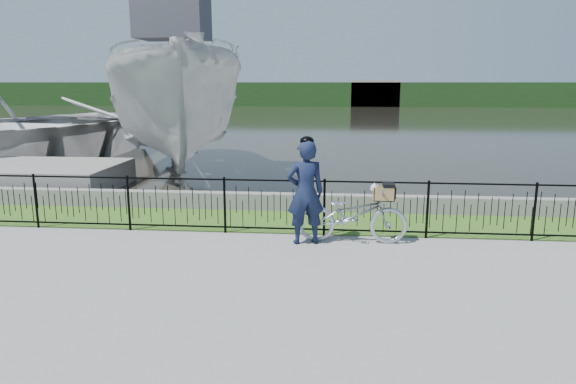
# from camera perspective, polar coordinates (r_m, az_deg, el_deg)

# --- Properties ---
(ground) EXTENTS (120.00, 120.00, 0.00)m
(ground) POSITION_cam_1_polar(r_m,az_deg,el_deg) (8.87, -2.78, -7.64)
(ground) COLOR gray
(ground) RESTS_ON ground
(grass_strip) EXTENTS (60.00, 2.00, 0.01)m
(grass_strip) POSITION_cam_1_polar(r_m,az_deg,el_deg) (11.33, -0.94, -3.21)
(grass_strip) COLOR #3D6620
(grass_strip) RESTS_ON ground
(water) EXTENTS (120.00, 120.00, 0.00)m
(water) POSITION_cam_1_polar(r_m,az_deg,el_deg) (41.39, 3.69, 7.92)
(water) COLOR black
(water) RESTS_ON ground
(quay_wall) EXTENTS (60.00, 0.30, 0.40)m
(quay_wall) POSITION_cam_1_polar(r_m,az_deg,el_deg) (12.25, -0.43, -1.09)
(quay_wall) COLOR gray
(quay_wall) RESTS_ON ground
(fence) EXTENTS (14.00, 0.06, 1.15)m
(fence) POSITION_cam_1_polar(r_m,az_deg,el_deg) (10.23, -1.56, -1.59)
(fence) COLOR black
(fence) RESTS_ON ground
(far_treeline) EXTENTS (120.00, 6.00, 3.00)m
(far_treeline) POSITION_cam_1_polar(r_m,az_deg,el_deg) (68.29, 4.40, 10.80)
(far_treeline) COLOR #1D3F18
(far_treeline) RESTS_ON ground
(far_building_left) EXTENTS (8.00, 4.00, 4.00)m
(far_building_left) POSITION_cam_1_polar(r_m,az_deg,el_deg) (69.00, -11.04, 11.05)
(far_building_left) COLOR #AD9F8B
(far_building_left) RESTS_ON ground
(far_building_right) EXTENTS (6.00, 3.00, 3.20)m
(far_building_right) POSITION_cam_1_polar(r_m,az_deg,el_deg) (66.95, 9.61, 10.73)
(far_building_right) COLOR #AD9F8B
(far_building_right) RESTS_ON ground
(bicycle_rig) EXTENTS (2.06, 0.72, 1.17)m
(bicycle_rig) POSITION_cam_1_polar(r_m,az_deg,el_deg) (9.79, 7.21, -2.45)
(bicycle_rig) COLOR silver
(bicycle_rig) RESTS_ON ground
(cyclist) EXTENTS (0.81, 0.64, 2.03)m
(cyclist) POSITION_cam_1_polar(r_m,az_deg,el_deg) (9.57, 1.94, 0.05)
(cyclist) COLOR #141D39
(cyclist) RESTS_ON ground
(boat_near) EXTENTS (7.41, 11.48, 5.95)m
(boat_near) POSITION_cam_1_polar(r_m,az_deg,el_deg) (17.69, -12.29, 9.14)
(boat_near) COLOR #B1B1B2
(boat_near) RESTS_ON water
(boat_far) EXTENTS (10.51, 13.26, 2.47)m
(boat_far) POSITION_cam_1_polar(r_m,az_deg,el_deg) (22.06, -26.08, 6.30)
(boat_far) COLOR #B1B1B2
(boat_far) RESTS_ON water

